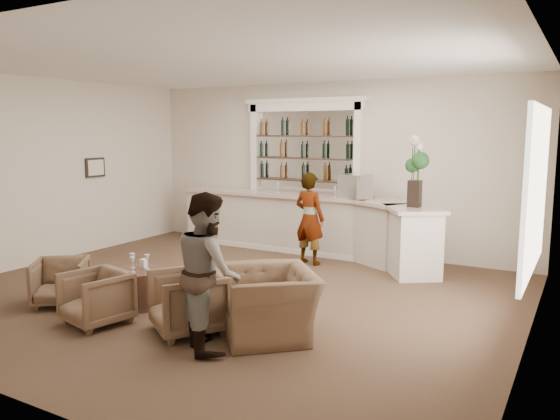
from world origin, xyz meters
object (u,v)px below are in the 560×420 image
object	(u,v)px
armchair_far	(269,303)
espresso_machine	(355,186)
bar_counter	(309,224)
armchair_left	(61,282)
sommelier	(310,218)
flower_vase	(416,167)
guest	(208,271)
armchair_right	(188,302)
cocktail_table	(138,288)
armchair_center	(96,298)

from	to	relation	value
armchair_far	espresso_machine	bearing A→B (deg)	145.75
bar_counter	armchair_left	world-z (taller)	bar_counter
sommelier	flower_vase	bearing A→B (deg)	-164.51
guest	armchair_far	world-z (taller)	guest
bar_counter	guest	world-z (taller)	guest
armchair_far	flower_vase	world-z (taller)	flower_vase
armchair_right	armchair_far	distance (m)	0.96
armchair_far	espresso_machine	xyz separation A→B (m)	(-0.57, 4.02, 0.98)
armchair_left	armchair_far	size ratio (longest dim) A/B	0.59
armchair_far	bar_counter	bearing A→B (deg)	158.24
cocktail_table	guest	size ratio (longest dim) A/B	0.41
bar_counter	armchair_left	xyz separation A→B (m)	(-1.55, -4.49, -0.26)
armchair_right	armchair_far	xyz separation A→B (m)	(0.87, 0.41, 0.01)
sommelier	guest	xyz separation A→B (m)	(0.76, -3.96, 0.04)
cocktail_table	armchair_center	world-z (taller)	armchair_center
armchair_center	armchair_right	world-z (taller)	armchair_right
bar_counter	flower_vase	size ratio (longest dim) A/B	4.99
armchair_left	cocktail_table	bearing A→B (deg)	-11.41
bar_counter	armchair_center	world-z (taller)	bar_counter
cocktail_table	guest	distance (m)	1.95
bar_counter	sommelier	size ratio (longest dim) A/B	3.48
armchair_center	espresso_machine	size ratio (longest dim) A/B	1.45
guest	flower_vase	distance (m)	4.36
armchair_center	flower_vase	bearing A→B (deg)	69.91
guest	armchair_right	bearing A→B (deg)	15.53
sommelier	armchair_far	world-z (taller)	sommelier
armchair_far	flower_vase	bearing A→B (deg)	126.53
armchair_left	armchair_right	size ratio (longest dim) A/B	0.86
armchair_center	armchair_left	bearing A→B (deg)	176.69
armchair_center	armchair_far	xyz separation A→B (m)	(2.04, 0.75, 0.05)
cocktail_table	bar_counter	bearing A→B (deg)	81.62
armchair_center	bar_counter	bearing A→B (deg)	96.43
armchair_right	bar_counter	bearing A→B (deg)	132.72
cocktail_table	armchair_right	distance (m)	1.31
armchair_far	espresso_machine	world-z (taller)	espresso_machine
cocktail_table	armchair_right	xyz separation A→B (m)	(1.23, -0.44, 0.12)
cocktail_table	armchair_center	bearing A→B (deg)	-85.63
bar_counter	guest	bearing A→B (deg)	-76.42
sommelier	armchair_center	size ratio (longest dim) A/B	2.26
cocktail_table	flower_vase	size ratio (longest dim) A/B	0.61
armchair_center	espresso_machine	world-z (taller)	espresso_machine
armchair_right	espresso_machine	size ratio (longest dim) A/B	1.62
cocktail_table	flower_vase	distance (m)	4.68
cocktail_table	armchair_center	distance (m)	0.79
armchair_right	guest	bearing A→B (deg)	8.23
bar_counter	armchair_left	distance (m)	4.76
guest	armchair_center	size ratio (longest dim) A/B	2.37
cocktail_table	flower_vase	xyz separation A→B (m)	(2.78, 3.44, 1.54)
guest	armchair_center	world-z (taller)	guest
sommelier	armchair_right	world-z (taller)	sommelier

